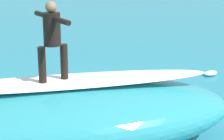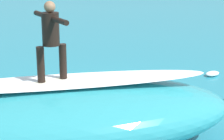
% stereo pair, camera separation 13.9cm
% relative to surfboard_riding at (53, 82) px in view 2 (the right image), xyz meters
% --- Properties ---
extents(ground_plane, '(120.00, 120.00, 0.00)m').
position_rel_surfboard_riding_xyz_m(ground_plane, '(-0.85, -2.44, -1.49)').
color(ground_plane, teal).
extents(wave_crest, '(7.56, 4.20, 1.45)m').
position_rel_surfboard_riding_xyz_m(wave_crest, '(-0.18, -0.03, -0.77)').
color(wave_crest, teal).
rests_on(wave_crest, ground_plane).
extents(wave_foam_lip, '(6.16, 2.11, 0.08)m').
position_rel_surfboard_riding_xyz_m(wave_foam_lip, '(-0.18, -0.03, -0.00)').
color(wave_foam_lip, white).
rests_on(wave_foam_lip, wave_crest).
extents(surfboard_riding, '(1.87, 1.35, 0.08)m').
position_rel_surfboard_riding_xyz_m(surfboard_riding, '(0.00, 0.00, 0.00)').
color(surfboard_riding, '#EAE5C6').
rests_on(surfboard_riding, wave_crest).
extents(surfer_riding, '(0.81, 1.33, 1.56)m').
position_rel_surfboard_riding_xyz_m(surfer_riding, '(-0.00, -0.00, 0.95)').
color(surfer_riding, black).
rests_on(surfer_riding, surfboard_riding).
extents(surfboard_paddling, '(0.56, 2.20, 0.09)m').
position_rel_surfboard_riding_xyz_m(surfboard_paddling, '(-2.49, -3.74, -1.45)').
color(surfboard_paddling, yellow).
rests_on(surfboard_paddling, ground_plane).
extents(surfer_paddling, '(0.34, 1.72, 0.31)m').
position_rel_surfboard_riding_xyz_m(surfer_paddling, '(-2.48, -3.87, -1.27)').
color(surfer_paddling, black).
rests_on(surfer_paddling, surfboard_paddling).
extents(foam_patch_mid, '(0.65, 0.61, 0.15)m').
position_rel_surfboard_riding_xyz_m(foam_patch_mid, '(-4.71, -5.18, -1.42)').
color(foam_patch_mid, white).
rests_on(foam_patch_mid, ground_plane).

